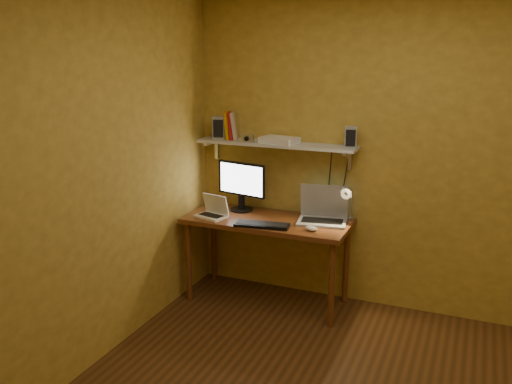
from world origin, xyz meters
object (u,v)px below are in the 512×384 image
at_px(keyboard, 262,225).
at_px(speaker_left, 220,128).
at_px(netbook, 213,211).
at_px(monitor, 241,184).
at_px(laptop, 323,212).
at_px(desk, 267,229).
at_px(mouse, 311,228).
at_px(desk_lamp, 348,200).
at_px(speaker_right, 351,137).
at_px(router, 279,140).
at_px(wall_shelf, 276,144).
at_px(shelf_camera, 247,138).

bearing_deg(keyboard, speaker_left, 137.18).
bearing_deg(netbook, monitor, 74.91).
relative_size(laptop, speaker_left, 2.22).
bearing_deg(keyboard, monitor, 126.03).
height_order(desk, monitor, monitor).
distance_m(laptop, mouse, 0.28).
bearing_deg(speaker_left, desk_lamp, -15.25).
relative_size(laptop, netbook, 1.53).
bearing_deg(mouse, keyboard, -157.14).
distance_m(laptop, netbook, 0.94).
height_order(netbook, mouse, netbook).
distance_m(monitor, speaker_right, 1.06).
bearing_deg(router, wall_shelf, 160.72).
bearing_deg(keyboard, netbook, 162.24).
height_order(laptop, netbook, laptop).
relative_size(wall_shelf, monitor, 2.93).
relative_size(shelf_camera, router, 0.37).
bearing_deg(speaker_left, monitor, -22.12).
bearing_deg(netbook, speaker_right, 29.48).
bearing_deg(monitor, speaker_right, 13.98).
height_order(laptop, speaker_left, speaker_left).
xyz_separation_m(laptop, netbook, (-0.91, -0.24, -0.02)).
bearing_deg(mouse, shelf_camera, 173.93).
xyz_separation_m(wall_shelf, monitor, (-0.31, -0.04, -0.36)).
distance_m(monitor, shelf_camera, 0.42).
xyz_separation_m(mouse, speaker_right, (0.20, 0.35, 0.69)).
height_order(laptop, keyboard, laptop).
bearing_deg(speaker_left, desk, -31.87).
height_order(keyboard, speaker_right, speaker_right).
distance_m(desk, speaker_right, 1.04).
distance_m(desk, desk_lamp, 0.73).
bearing_deg(desk_lamp, router, 174.90).
xyz_separation_m(monitor, shelf_camera, (0.07, -0.03, 0.41)).
bearing_deg(desk_lamp, keyboard, -152.39).
bearing_deg(monitor, desk, -14.85).
bearing_deg(speaker_right, monitor, 170.41).
xyz_separation_m(monitor, speaker_right, (0.95, 0.04, 0.46)).
xyz_separation_m(monitor, laptop, (0.76, -0.03, -0.17)).
bearing_deg(wall_shelf, desk, -90.00).
height_order(monitor, laptop, monitor).
relative_size(mouse, speaker_right, 0.63).
distance_m(netbook, shelf_camera, 0.69).
relative_size(wall_shelf, speaker_left, 7.06).
distance_m(desk, shelf_camera, 0.79).
bearing_deg(shelf_camera, desk_lamp, 0.50).
distance_m(desk_lamp, shelf_camera, 1.00).
relative_size(monitor, mouse, 4.47).
height_order(wall_shelf, netbook, wall_shelf).
height_order(desk, shelf_camera, shelf_camera).
distance_m(speaker_left, speaker_right, 1.17).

